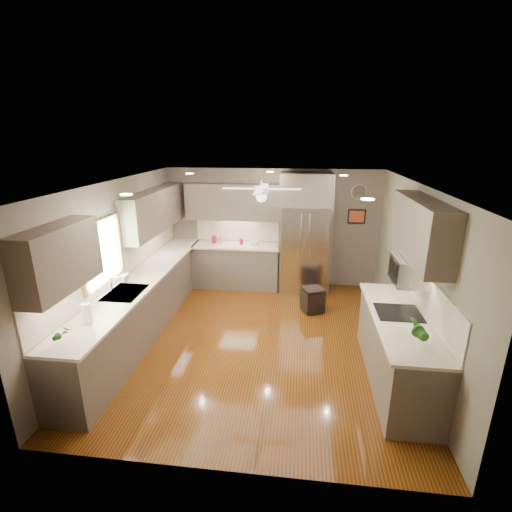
% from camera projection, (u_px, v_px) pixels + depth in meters
% --- Properties ---
extents(floor, '(5.00, 5.00, 0.00)m').
position_uv_depth(floor, '(259.00, 339.00, 5.99)').
color(floor, '#431A08').
rests_on(floor, ground).
extents(ceiling, '(5.00, 5.00, 0.00)m').
position_uv_depth(ceiling, '(259.00, 183.00, 5.22)').
color(ceiling, white).
rests_on(ceiling, ground).
extents(wall_back, '(4.50, 0.00, 4.50)m').
position_uv_depth(wall_back, '(272.00, 228.00, 7.97)').
color(wall_back, '#675D4E').
rests_on(wall_back, ground).
extents(wall_front, '(4.50, 0.00, 4.50)m').
position_uv_depth(wall_front, '(226.00, 362.00, 3.25)').
color(wall_front, '#675D4E').
rests_on(wall_front, ground).
extents(wall_left, '(0.00, 5.00, 5.00)m').
position_uv_depth(wall_left, '(118.00, 261.00, 5.87)').
color(wall_left, '#675D4E').
rests_on(wall_left, ground).
extents(wall_right, '(0.00, 5.00, 5.00)m').
position_uv_depth(wall_right, '(414.00, 273.00, 5.35)').
color(wall_right, '#675D4E').
rests_on(wall_right, ground).
extents(canister_a, '(0.11, 0.11, 0.16)m').
position_uv_depth(canister_a, '(214.00, 239.00, 7.94)').
color(canister_a, maroon).
rests_on(canister_a, back_run).
extents(canister_b, '(0.09, 0.09, 0.13)m').
position_uv_depth(canister_b, '(220.00, 240.00, 7.92)').
color(canister_b, silver).
rests_on(canister_b, back_run).
extents(canister_d, '(0.11, 0.11, 0.12)m').
position_uv_depth(canister_d, '(241.00, 242.00, 7.86)').
color(canister_d, maroon).
rests_on(canister_d, back_run).
extents(soap_bottle, '(0.10, 0.10, 0.21)m').
position_uv_depth(soap_bottle, '(125.00, 277.00, 5.76)').
color(soap_bottle, white).
rests_on(soap_bottle, left_run).
extents(potted_plant_left, '(0.15, 0.11, 0.27)m').
position_uv_depth(potted_plant_left, '(63.00, 333.00, 4.07)').
color(potted_plant_left, '#1F5718').
rests_on(potted_plant_left, left_run).
extents(potted_plant_right, '(0.22, 0.19, 0.34)m').
position_uv_depth(potted_plant_right, '(417.00, 329.00, 4.07)').
color(potted_plant_right, '#1F5718').
rests_on(potted_plant_right, right_run).
extents(bowl, '(0.25, 0.25, 0.05)m').
position_uv_depth(bowl, '(254.00, 244.00, 7.78)').
color(bowl, beige).
rests_on(bowl, back_run).
extents(left_run, '(0.65, 4.70, 1.45)m').
position_uv_depth(left_run, '(144.00, 302.00, 6.21)').
color(left_run, '#51433A').
rests_on(left_run, ground).
extents(back_run, '(1.85, 0.65, 1.45)m').
position_uv_depth(back_run, '(237.00, 265.00, 8.01)').
color(back_run, '#51433A').
rests_on(back_run, ground).
extents(uppers, '(4.50, 4.70, 0.95)m').
position_uv_depth(uppers, '(220.00, 216.00, 6.17)').
color(uppers, '#51433A').
rests_on(uppers, wall_left).
extents(window, '(0.05, 1.12, 0.92)m').
position_uv_depth(window, '(101.00, 252.00, 5.30)').
color(window, '#BFF2B2').
rests_on(window, wall_left).
extents(sink, '(0.50, 0.70, 0.32)m').
position_uv_depth(sink, '(125.00, 294.00, 5.46)').
color(sink, silver).
rests_on(sink, left_run).
extents(refrigerator, '(1.06, 0.75, 2.45)m').
position_uv_depth(refrigerator, '(305.00, 236.00, 7.58)').
color(refrigerator, silver).
rests_on(refrigerator, ground).
extents(right_run, '(0.70, 2.20, 1.45)m').
position_uv_depth(right_run, '(398.00, 348.00, 4.87)').
color(right_run, '#51433A').
rests_on(right_run, ground).
extents(microwave, '(0.43, 0.55, 0.34)m').
position_uv_depth(microwave, '(410.00, 270.00, 4.78)').
color(microwave, silver).
rests_on(microwave, wall_right).
extents(ceiling_fan, '(1.18, 1.18, 0.32)m').
position_uv_depth(ceiling_fan, '(261.00, 192.00, 5.56)').
color(ceiling_fan, white).
rests_on(ceiling_fan, ceiling).
extents(recessed_lights, '(2.84, 3.14, 0.01)m').
position_uv_depth(recessed_lights, '(260.00, 180.00, 5.60)').
color(recessed_lights, white).
rests_on(recessed_lights, ceiling).
extents(wall_clock, '(0.30, 0.03, 0.30)m').
position_uv_depth(wall_clock, '(359.00, 192.00, 7.50)').
color(wall_clock, white).
rests_on(wall_clock, wall_back).
extents(framed_print, '(0.36, 0.03, 0.30)m').
position_uv_depth(framed_print, '(357.00, 216.00, 7.65)').
color(framed_print, black).
rests_on(framed_print, wall_back).
extents(stool, '(0.47, 0.47, 0.45)m').
position_uv_depth(stool, '(312.00, 300.00, 6.87)').
color(stool, black).
rests_on(stool, ground).
extents(paper_towel, '(0.11, 0.11, 0.28)m').
position_uv_depth(paper_towel, '(87.00, 313.00, 4.51)').
color(paper_towel, white).
rests_on(paper_towel, left_run).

